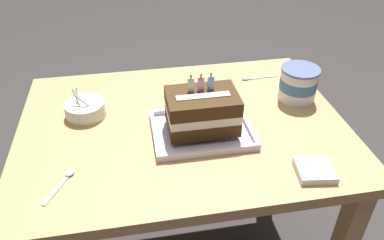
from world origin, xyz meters
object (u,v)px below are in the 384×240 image
at_px(serving_spoon_near_tray, 66,178).
at_px(napkin_pile, 315,170).
at_px(foil_tray, 202,131).
at_px(serving_spoon_by_bowls, 253,78).
at_px(birthday_cake, 202,111).
at_px(bowl_stack, 85,109).
at_px(ice_cream_tub, 298,84).

relative_size(serving_spoon_near_tray, napkin_pile, 1.15).
distance_m(foil_tray, napkin_pile, 0.36).
height_order(serving_spoon_near_tray, napkin_pile, napkin_pile).
bearing_deg(serving_spoon_by_bowls, birthday_cake, -130.87).
bearing_deg(foil_tray, birthday_cake, 90.00).
bearing_deg(bowl_stack, napkin_pile, -32.37).
bearing_deg(bowl_stack, ice_cream_tub, -2.02).
bearing_deg(foil_tray, ice_cream_tub, 20.53).
distance_m(birthday_cake, ice_cream_tub, 0.40).
height_order(foil_tray, serving_spoon_near_tray, foil_tray).
height_order(foil_tray, birthday_cake, birthday_cake).
xyz_separation_m(ice_cream_tub, serving_spoon_near_tray, (-0.78, -0.28, -0.06)).
distance_m(birthday_cake, bowl_stack, 0.40).
xyz_separation_m(foil_tray, birthday_cake, (0.00, 0.00, 0.08)).
bearing_deg(ice_cream_tub, birthday_cake, -159.48).
distance_m(bowl_stack, ice_cream_tub, 0.74).
bearing_deg(napkin_pile, serving_spoon_near_tray, 171.79).
distance_m(birthday_cake, serving_spoon_by_bowls, 0.41).
height_order(bowl_stack, serving_spoon_near_tray, bowl_stack).
xyz_separation_m(foil_tray, ice_cream_tub, (0.37, 0.14, 0.05)).
relative_size(ice_cream_tub, serving_spoon_near_tray, 1.04).
bearing_deg(bowl_stack, serving_spoon_by_bowls, 12.62).
relative_size(foil_tray, serving_spoon_by_bowls, 2.08).
distance_m(birthday_cake, napkin_pile, 0.37).
distance_m(birthday_cake, serving_spoon_near_tray, 0.44).
xyz_separation_m(birthday_cake, serving_spoon_near_tray, (-0.40, -0.14, -0.08)).
height_order(foil_tray, ice_cream_tub, ice_cream_tub).
bearing_deg(bowl_stack, foil_tray, -24.48).
distance_m(ice_cream_tub, serving_spoon_near_tray, 0.83).
xyz_separation_m(birthday_cake, serving_spoon_by_bowls, (0.27, 0.31, -0.08)).
bearing_deg(ice_cream_tub, serving_spoon_by_bowls, 122.88).
height_order(birthday_cake, napkin_pile, birthday_cake).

